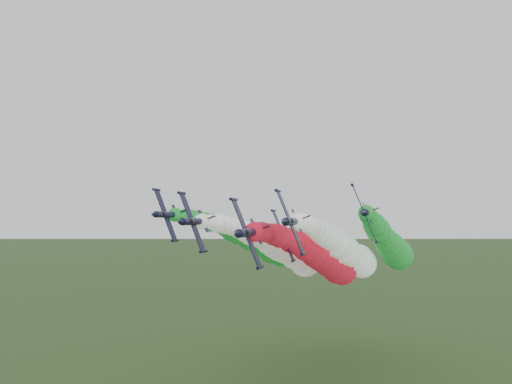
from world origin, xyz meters
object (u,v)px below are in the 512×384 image
at_px(jet_outer_left, 258,243).
at_px(jet_outer_right, 390,245).
at_px(jet_lead, 324,259).
at_px(jet_inner_left, 285,251).
at_px(jet_trail, 334,256).
at_px(jet_inner_right, 347,252).

xyz_separation_m(jet_outer_left, jet_outer_right, (37.48, 1.04, -0.05)).
bearing_deg(jet_outer_right, jet_lead, -129.88).
bearing_deg(jet_inner_left, jet_outer_left, 137.28).
relative_size(jet_inner_left, jet_trail, 1.00).
bearing_deg(jet_trail, jet_outer_left, -159.49).
distance_m(jet_outer_left, jet_outer_right, 37.49).
distance_m(jet_outer_left, jet_trail, 23.16).
height_order(jet_outer_right, jet_trail, jet_outer_right).
relative_size(jet_inner_right, jet_trail, 1.00).
distance_m(jet_outer_right, jet_trail, 18.00).
distance_m(jet_inner_left, jet_inner_right, 17.07).
height_order(jet_lead, jet_inner_right, jet_inner_right).
relative_size(jet_lead, jet_inner_left, 0.99).
relative_size(jet_inner_left, jet_inner_right, 1.00).
distance_m(jet_inner_right, jet_trail, 19.94).
distance_m(jet_lead, jet_outer_left, 28.25).
bearing_deg(jet_lead, jet_outer_left, 139.73).
bearing_deg(jet_trail, jet_outer_right, -23.34).
relative_size(jet_outer_right, jet_trail, 1.00).
distance_m(jet_inner_left, jet_outer_right, 29.60).
bearing_deg(jet_inner_right, jet_lead, -125.88).
distance_m(jet_lead, jet_inner_left, 15.08).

